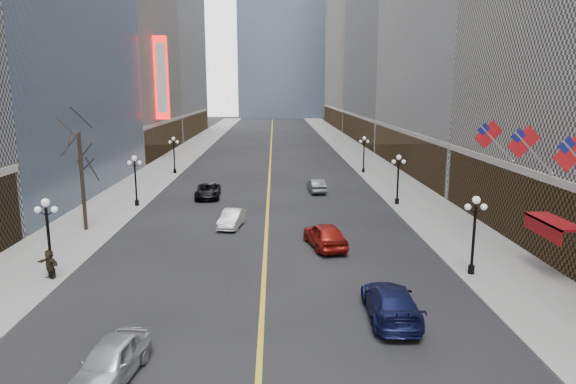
{
  "coord_description": "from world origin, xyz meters",
  "views": [
    {
      "loc": [
        0.64,
        2.57,
        10.5
      ],
      "look_at": [
        1.16,
        22.37,
        6.5
      ],
      "focal_mm": 32.0,
      "sensor_mm": 36.0,
      "label": 1
    }
  ],
  "objects": [
    {
      "name": "theatre_marquee",
      "position": [
        -15.88,
        80.0,
        12.0
      ],
      "size": [
        2.0,
        0.55,
        12.0
      ],
      "color": "red",
      "rests_on": "ground"
    },
    {
      "name": "flag_3",
      "position": [
        15.31,
        27.0,
        7.29
      ],
      "size": [
        2.87,
        0.12,
        2.87
      ],
      "color": "#B2B2B7",
      "rests_on": "ground"
    },
    {
      "name": "bldg_east_d",
      "position": [
        29.9,
        149.0,
        31.17
      ],
      "size": [
        26.6,
        46.6,
        62.8
      ],
      "color": "#ACA48E",
      "rests_on": "ground"
    },
    {
      "name": "streetlamp_west_1",
      "position": [
        -11.8,
        30.0,
        2.9
      ],
      "size": [
        1.26,
        0.44,
        4.52
      ],
      "color": "black",
      "rests_on": "sidewalk_west"
    },
    {
      "name": "car_sb_far",
      "position": [
        4.94,
        54.37,
        0.69
      ],
      "size": [
        1.78,
        4.29,
        1.38
      ],
      "primitive_type": "imported",
      "rotation": [
        0.0,
        0.0,
        3.22
      ],
      "color": "#4A4F51",
      "rests_on": "ground"
    },
    {
      "name": "bldg_east_c",
      "position": [
        29.88,
        106.0,
        24.18
      ],
      "size": [
        26.6,
        40.6,
        48.8
      ],
      "color": "gray",
      "rests_on": "ground"
    },
    {
      "name": "streetlamp_east_2",
      "position": [
        11.8,
        48.0,
        2.9
      ],
      "size": [
        1.26,
        0.44,
        4.52
      ],
      "color": "black",
      "rests_on": "sidewalk_east"
    },
    {
      "name": "streetlamp_east_3",
      "position": [
        11.8,
        66.0,
        2.9
      ],
      "size": [
        1.26,
        0.44,
        4.52
      ],
      "color": "black",
      "rests_on": "sidewalk_east"
    },
    {
      "name": "car_sb_near",
      "position": [
        5.99,
        24.7,
        0.79
      ],
      "size": [
        2.38,
        5.52,
        1.58
      ],
      "primitive_type": "imported",
      "rotation": [
        0.0,
        0.0,
        3.11
      ],
      "color": "#111641",
      "rests_on": "ground"
    },
    {
      "name": "streetlamp_west_2",
      "position": [
        -11.8,
        48.0,
        2.9
      ],
      "size": [
        1.26,
        0.44,
        4.52
      ],
      "color": "black",
      "rests_on": "sidewalk_west"
    },
    {
      "name": "lane_line",
      "position": [
        0.0,
        80.0,
        0.01
      ],
      "size": [
        0.25,
        200.0,
        0.02
      ],
      "primitive_type": "cube",
      "color": "gold",
      "rests_on": "ground"
    },
    {
      "name": "streetlamp_west_3",
      "position": [
        -11.8,
        66.0,
        2.9
      ],
      "size": [
        1.26,
        0.44,
        4.52
      ],
      "color": "black",
      "rests_on": "sidewalk_west"
    },
    {
      "name": "awning_c",
      "position": [
        16.11,
        30.0,
        3.08
      ],
      "size": [
        1.4,
        4.0,
        0.93
      ],
      "color": "maroon",
      "rests_on": "ground"
    },
    {
      "name": "ped_west_far",
      "position": [
        -11.86,
        29.94,
        0.98
      ],
      "size": [
        1.57,
        1.08,
        1.65
      ],
      "primitive_type": "imported",
      "rotation": [
        0.0,
        0.0,
        -0.47
      ],
      "color": "black",
      "rests_on": "sidewalk_west"
    },
    {
      "name": "tree_west_far",
      "position": [
        -13.5,
        40.0,
        6.24
      ],
      "size": [
        3.6,
        3.6,
        7.92
      ],
      "color": "#2D231C",
      "rests_on": "sidewalk_west"
    },
    {
      "name": "sidewalk_west",
      "position": [
        -14.0,
        70.0,
        0.07
      ],
      "size": [
        6.0,
        230.0,
        0.15
      ],
      "primitive_type": "cube",
      "color": "gray",
      "rests_on": "ground"
    },
    {
      "name": "car_nb_mid",
      "position": [
        -2.68,
        41.01,
        0.66
      ],
      "size": [
        2.05,
        4.21,
        1.33
      ],
      "primitive_type": "imported",
      "rotation": [
        0.0,
        0.0,
        -0.17
      ],
      "color": "#BDBDBF",
      "rests_on": "ground"
    },
    {
      "name": "streetlamp_east_1",
      "position": [
        11.8,
        30.0,
        2.9
      ],
      "size": [
        1.26,
        0.44,
        4.52
      ],
      "color": "black",
      "rests_on": "sidewalk_east"
    },
    {
      "name": "car_nb_near",
      "position": [
        -5.39,
        19.82,
        0.75
      ],
      "size": [
        2.39,
        4.6,
        1.49
      ],
      "primitive_type": "imported",
      "rotation": [
        0.0,
        0.0,
        -0.15
      ],
      "color": "silver",
      "rests_on": "ground"
    },
    {
      "name": "car_nb_far",
      "position": [
        -5.9,
        51.78,
        0.7
      ],
      "size": [
        2.58,
        5.13,
        1.39
      ],
      "primitive_type": "imported",
      "rotation": [
        0.0,
        0.0,
        0.06
      ],
      "color": "black",
      "rests_on": "ground"
    },
    {
      "name": "car_sb_mid",
      "position": [
        3.99,
        35.64,
        0.85
      ],
      "size": [
        2.97,
        5.3,
        1.7
      ],
      "primitive_type": "imported",
      "rotation": [
        0.0,
        0.0,
        3.34
      ],
      "color": "maroon",
      "rests_on": "ground"
    },
    {
      "name": "sidewalk_east",
      "position": [
        14.0,
        70.0,
        0.07
      ],
      "size": [
        6.0,
        230.0,
        0.15
      ],
      "primitive_type": "cube",
      "color": "gray",
      "rests_on": "ground"
    },
    {
      "name": "flag_4",
      "position": [
        15.31,
        32.0,
        7.29
      ],
      "size": [
        2.87,
        0.12,
        2.87
      ],
      "color": "#B2B2B7",
      "rests_on": "ground"
    },
    {
      "name": "flag_5",
      "position": [
        15.31,
        37.0,
        7.29
      ],
      "size": [
        2.87,
        0.12,
        2.87
      ],
      "color": "#B2B2B7",
      "rests_on": "ground"
    }
  ]
}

